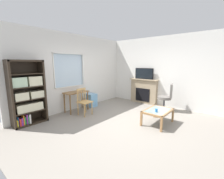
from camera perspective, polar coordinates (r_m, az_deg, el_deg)
The scene contains 12 objects.
ground at distance 4.52m, azimuth 5.27°, elevation -12.73°, with size 5.88×5.72×0.02m, color gray.
wall_back_with_window at distance 5.86m, azimuth -13.79°, elevation 6.31°, with size 4.88×0.15×2.78m.
wall_right at distance 6.40m, azimuth 18.44°, elevation 6.46°, with size 0.12×4.92×2.78m, color silver.
bookshelf at distance 4.84m, azimuth -29.64°, elevation -1.69°, with size 0.90×0.38×1.83m.
desk_under_window at distance 5.53m, azimuth -13.51°, elevation -2.13°, with size 0.87×0.45×0.72m.
wooden_chair at distance 5.13m, azimuth -10.63°, elevation -4.50°, with size 0.44×0.42×0.90m.
plastic_drawer_unit at distance 6.10m, azimuth -8.05°, elevation -4.01°, with size 0.35×0.40×0.52m, color #72ADDB.
fireplace at distance 6.65m, azimuth 11.98°, elevation -0.57°, with size 0.26×1.29×1.06m.
tv at distance 6.53m, azimuth 12.15°, elevation 5.95°, with size 0.06×0.83×0.46m.
office_chair at distance 5.79m, azimuth 20.26°, elevation -2.34°, with size 0.58×0.56×1.00m.
coffee_table at distance 4.53m, azimuth 17.13°, elevation -8.20°, with size 0.92×0.63×0.42m.
sippy_cup at distance 4.31m, azimuth 16.61°, elevation -7.62°, with size 0.07×0.07×0.09m, color #337FD6.
Camera 1 is at (-3.44, -2.35, 1.75)m, focal length 23.92 mm.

